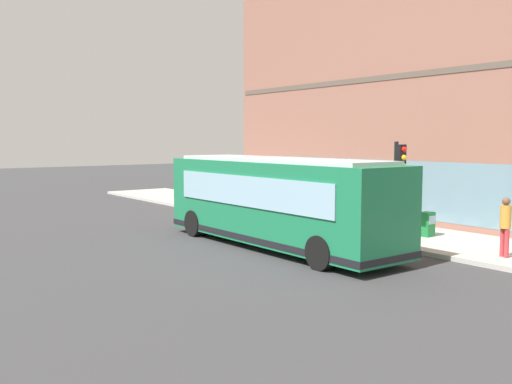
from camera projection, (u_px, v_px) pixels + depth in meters
ground at (252, 239)px, 20.73m from camera, size 120.00×120.00×0.00m
sidewalk_curb at (343, 225)px, 23.62m from camera, size 4.44×40.00×0.15m
building_corner at (431, 96)px, 26.60m from camera, size 7.31×20.47×11.57m
city_bus_nearside at (276, 202)px, 19.09m from camera, size 2.65×10.06×3.07m
traffic_light_near_corner at (399, 172)px, 19.23m from camera, size 0.32×0.49×3.47m
fire_hydrant at (396, 216)px, 23.43m from camera, size 0.35×0.35×0.74m
pedestrian_by_light_pole at (383, 203)px, 22.62m from camera, size 0.32×0.32×1.72m
pedestrian_walking_along_curb at (505, 223)px, 16.79m from camera, size 0.32×0.32×1.81m
pedestrian_near_hydrant at (405, 208)px, 21.40m from camera, size 0.32×0.32×1.63m
newspaper_vending_box at (427, 224)px, 20.44m from camera, size 0.44×0.42×0.90m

